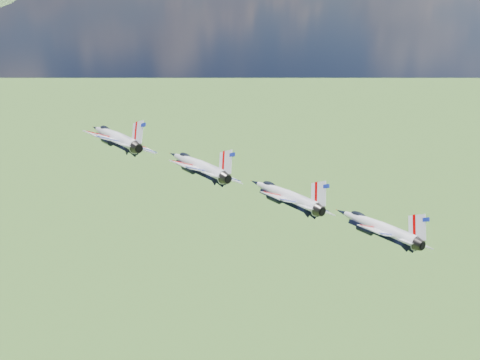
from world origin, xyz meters
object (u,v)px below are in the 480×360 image
jet_1 (197,165)px  jet_2 (284,195)px  jet_0 (114,137)px  jet_3 (376,227)px

jet_1 → jet_2: 13.36m
jet_0 → jet_3: size_ratio=1.00×
jet_3 → jet_1: bearing=126.1°
jet_3 → jet_0: bearing=126.1°
jet_0 → jet_3: bearing=-53.9°
jet_3 → jet_2: bearing=126.1°
jet_0 → jet_2: (17.49, -19.16, -6.42)m
jet_0 → jet_2: jet_0 is taller
jet_0 → jet_1: 13.36m
jet_1 → jet_3: size_ratio=1.00×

